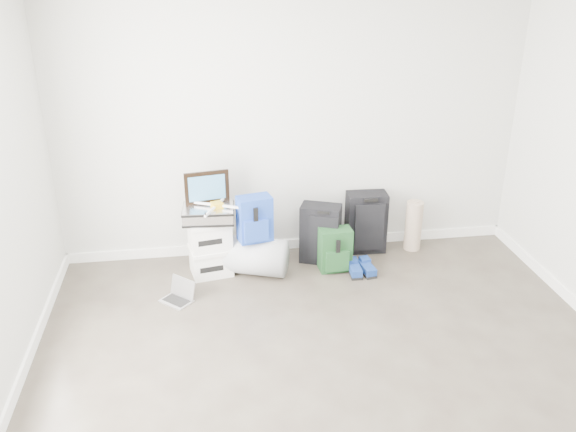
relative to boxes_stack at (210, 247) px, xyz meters
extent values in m
plane|color=#352D26|center=(0.84, -2.08, -0.28)|extent=(5.00, 5.00, 0.00)
cube|color=beige|center=(0.84, 0.42, 1.07)|extent=(4.50, 0.02, 2.70)
cube|color=white|center=(0.84, 0.41, -0.23)|extent=(4.50, 0.02, 0.10)
cube|color=silver|center=(0.00, 0.00, -0.16)|extent=(0.42, 0.36, 0.24)
cube|color=silver|center=(0.00, 0.00, -0.02)|extent=(0.44, 0.38, 0.04)
cube|color=silver|center=(0.00, 0.00, 0.12)|extent=(0.42, 0.36, 0.24)
cube|color=silver|center=(0.00, 0.00, 0.26)|extent=(0.44, 0.38, 0.04)
cube|color=#B2B2B7|center=(0.00, 0.00, 0.34)|extent=(0.48, 0.37, 0.13)
cube|color=black|center=(0.00, 0.10, 0.56)|extent=(0.41, 0.09, 0.31)
cube|color=#256694|center=(0.00, 0.08, 0.56)|extent=(0.34, 0.06, 0.24)
cube|color=gold|center=(0.08, -0.02, 0.43)|extent=(0.12, 0.12, 0.05)
cube|color=white|center=(0.14, 0.10, 0.43)|extent=(0.13, 0.25, 0.02)
cube|color=white|center=(-0.04, 0.04, 0.43)|extent=(0.25, 0.13, 0.02)
cube|color=white|center=(0.02, -0.14, 0.43)|extent=(0.13, 0.25, 0.02)
cube|color=white|center=(0.20, -0.08, 0.43)|extent=(0.25, 0.13, 0.02)
cylinder|color=#93969B|center=(0.42, -0.06, -0.10)|extent=(0.68, 0.55, 0.36)
cube|color=#173F96|center=(0.42, -0.08, 0.30)|extent=(0.34, 0.25, 0.43)
cube|color=#173F96|center=(0.42, -0.18, 0.23)|extent=(0.23, 0.11, 0.20)
cube|color=black|center=(1.07, 0.10, 0.02)|extent=(0.43, 0.34, 0.59)
cube|color=black|center=(1.07, -0.02, 0.02)|extent=(0.28, 0.13, 0.47)
cube|color=black|center=(1.07, -0.02, 0.29)|extent=(0.11, 0.06, 0.02)
cube|color=#13351A|center=(1.18, -0.10, -0.07)|extent=(0.31, 0.20, 0.42)
cube|color=#13351A|center=(1.18, -0.20, -0.14)|extent=(0.22, 0.07, 0.20)
cube|color=black|center=(1.57, 0.26, 0.03)|extent=(0.41, 0.24, 0.62)
cube|color=black|center=(1.57, 0.13, 0.03)|extent=(0.30, 0.05, 0.50)
cube|color=black|center=(1.57, 0.14, 0.32)|extent=(0.14, 0.03, 0.03)
cube|color=black|center=(1.35, -0.22, -0.27)|extent=(0.11, 0.27, 0.02)
cube|color=#184290|center=(1.35, -0.22, -0.22)|extent=(0.11, 0.26, 0.06)
cube|color=black|center=(1.47, -0.22, -0.27)|extent=(0.14, 0.28, 0.02)
cube|color=#184290|center=(1.47, -0.22, -0.22)|extent=(0.14, 0.27, 0.06)
cylinder|color=tan|center=(2.06, 0.22, -0.02)|extent=(0.17, 0.17, 0.52)
cube|color=silver|center=(-0.33, -0.48, -0.27)|extent=(0.32, 0.32, 0.01)
cube|color=black|center=(-0.33, -0.48, -0.27)|extent=(0.25, 0.25, 0.00)
cube|color=black|center=(-0.26, -0.41, -0.18)|extent=(0.20, 0.19, 0.18)
camera|label=1|loc=(-0.03, -5.16, 2.58)|focal=38.00mm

